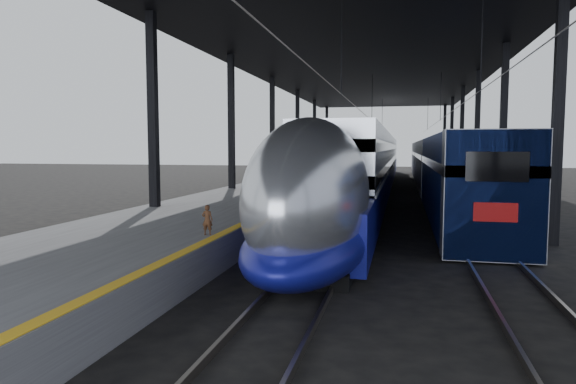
% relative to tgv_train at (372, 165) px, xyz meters
% --- Properties ---
extents(ground, '(160.00, 160.00, 0.00)m').
position_rel_tgv_train_xyz_m(ground, '(-2.00, -26.09, -2.06)').
color(ground, black).
rests_on(ground, ground).
extents(platform, '(6.00, 80.00, 1.00)m').
position_rel_tgv_train_xyz_m(platform, '(-5.50, -6.09, -1.56)').
color(platform, '#4C4C4F').
rests_on(platform, ground).
extents(yellow_strip, '(0.30, 80.00, 0.01)m').
position_rel_tgv_train_xyz_m(yellow_strip, '(-2.70, -6.09, -1.05)').
color(yellow_strip, gold).
rests_on(yellow_strip, platform).
extents(rails, '(6.52, 80.00, 0.16)m').
position_rel_tgv_train_xyz_m(rails, '(2.50, -6.09, -1.98)').
color(rails, slate).
rests_on(rails, ground).
extents(canopy, '(18.00, 75.00, 9.47)m').
position_rel_tgv_train_xyz_m(canopy, '(-0.10, -6.09, 7.06)').
color(canopy, black).
rests_on(canopy, ground).
extents(tgv_train, '(3.07, 65.20, 4.40)m').
position_rel_tgv_train_xyz_m(tgv_train, '(0.00, 0.00, 0.00)').
color(tgv_train, silver).
rests_on(tgv_train, ground).
extents(second_train, '(2.92, 56.05, 4.02)m').
position_rel_tgv_train_xyz_m(second_train, '(5.00, 2.36, -0.02)').
color(second_train, navy).
rests_on(second_train, ground).
extents(child, '(0.32, 0.22, 0.86)m').
position_rel_tgv_train_xyz_m(child, '(-3.04, -27.25, -0.63)').
color(child, '#54311C').
rests_on(child, platform).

